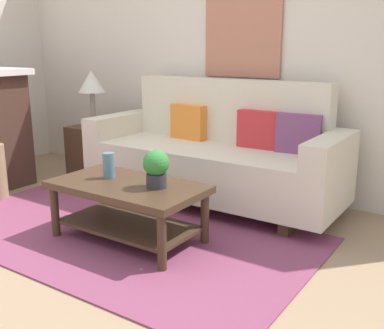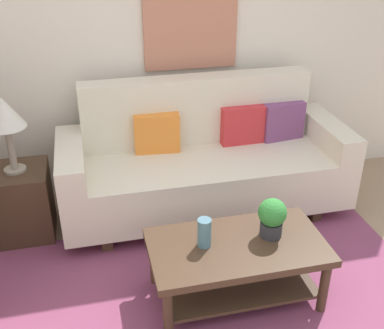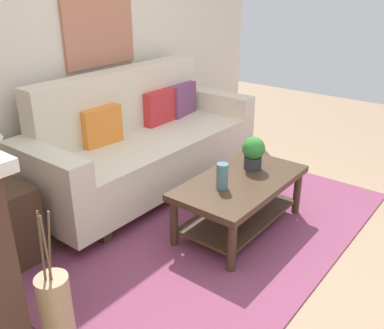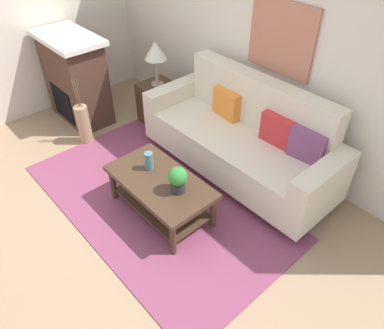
# 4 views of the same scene
# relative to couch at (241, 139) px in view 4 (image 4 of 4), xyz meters

# --- Properties ---
(ground_plane) EXTENTS (9.19, 9.19, 0.00)m
(ground_plane) POSITION_rel_couch_xyz_m (-0.22, -1.53, -0.43)
(ground_plane) COLOR #9E7F60
(wall_back) EXTENTS (5.19, 0.10, 2.70)m
(wall_back) POSITION_rel_couch_xyz_m (-0.22, 0.54, 0.92)
(wall_back) COLOR beige
(wall_back) RESTS_ON ground_plane
(wall_left) EXTENTS (0.10, 5.02, 2.70)m
(wall_left) POSITION_rel_couch_xyz_m (-2.87, -1.02, 0.92)
(wall_left) COLOR beige
(wall_left) RESTS_ON ground_plane
(area_rug) EXTENTS (2.91, 1.65, 0.01)m
(area_rug) POSITION_rel_couch_xyz_m (-0.22, -1.03, -0.43)
(area_rug) COLOR #843D5B
(area_rug) RESTS_ON ground_plane
(couch) EXTENTS (2.29, 0.84, 1.08)m
(couch) POSITION_rel_couch_xyz_m (0.00, 0.00, 0.00)
(couch) COLOR beige
(couch) RESTS_ON ground_plane
(throw_pillow_orange) EXTENTS (0.37, 0.15, 0.32)m
(throw_pillow_orange) POSITION_rel_couch_xyz_m (-0.36, 0.13, 0.25)
(throw_pillow_orange) COLOR orange
(throw_pillow_orange) RESTS_ON couch
(throw_pillow_crimson) EXTENTS (0.36, 0.13, 0.32)m
(throw_pillow_crimson) POSITION_rel_couch_xyz_m (0.36, 0.13, 0.25)
(throw_pillow_crimson) COLOR red
(throw_pillow_crimson) RESTS_ON couch
(throw_pillow_plum) EXTENTS (0.37, 0.17, 0.32)m
(throw_pillow_plum) POSITION_rel_couch_xyz_m (0.72, 0.13, 0.25)
(throw_pillow_plum) COLOR #7A4270
(throw_pillow_plum) RESTS_ON couch
(coffee_table) EXTENTS (1.10, 0.60, 0.43)m
(coffee_table) POSITION_rel_couch_xyz_m (-0.07, -1.08, -0.12)
(coffee_table) COLOR #422D1E
(coffee_table) RESTS_ON ground_plane
(tabletop_vase) EXTENTS (0.09, 0.09, 0.19)m
(tabletop_vase) POSITION_rel_couch_xyz_m (-0.27, -1.05, 0.09)
(tabletop_vase) COLOR slate
(tabletop_vase) RESTS_ON coffee_table
(potted_plant_tabletop) EXTENTS (0.18, 0.18, 0.26)m
(potted_plant_tabletop) POSITION_rel_couch_xyz_m (0.16, -1.05, 0.14)
(potted_plant_tabletop) COLOR #2D2D33
(potted_plant_tabletop) RESTS_ON coffee_table
(side_table) EXTENTS (0.44, 0.44, 0.56)m
(side_table) POSITION_rel_couch_xyz_m (-1.45, -0.04, -0.15)
(side_table) COLOR #422D1E
(side_table) RESTS_ON ground_plane
(table_lamp) EXTENTS (0.28, 0.28, 0.57)m
(table_lamp) POSITION_rel_couch_xyz_m (-1.45, -0.04, 0.56)
(table_lamp) COLOR gray
(table_lamp) RESTS_ON side_table
(fireplace) EXTENTS (1.02, 0.58, 1.16)m
(fireplace) POSITION_rel_couch_xyz_m (-2.27, -0.77, 0.16)
(fireplace) COLOR #472D23
(fireplace) RESTS_ON ground_plane
(floor_vase) EXTENTS (0.16, 0.16, 0.51)m
(floor_vase) POSITION_rel_couch_xyz_m (-1.69, -1.03, -0.18)
(floor_vase) COLOR tan
(floor_vase) RESTS_ON ground_plane
(floor_vase_branch_a) EXTENTS (0.03, 0.05, 0.36)m
(floor_vase_branch_a) POSITION_rel_couch_xyz_m (-1.67, -1.03, 0.26)
(floor_vase_branch_a) COLOR brown
(floor_vase_branch_a) RESTS_ON floor_vase
(floor_vase_branch_b) EXTENTS (0.04, 0.03, 0.36)m
(floor_vase_branch_b) POSITION_rel_couch_xyz_m (-1.70, -1.01, 0.26)
(floor_vase_branch_b) COLOR brown
(floor_vase_branch_b) RESTS_ON floor_vase
(floor_vase_branch_c) EXTENTS (0.03, 0.03, 0.36)m
(floor_vase_branch_c) POSITION_rel_couch_xyz_m (-1.70, -1.05, 0.26)
(floor_vase_branch_c) COLOR brown
(floor_vase_branch_c) RESTS_ON floor_vase
(framed_painting) EXTENTS (0.77, 0.03, 0.72)m
(framed_painting) POSITION_rel_couch_xyz_m (-0.00, 0.47, 1.01)
(framed_painting) COLOR #B77056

